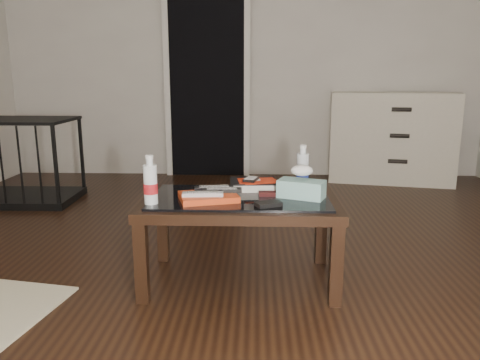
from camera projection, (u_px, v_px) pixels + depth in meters
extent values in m
plane|color=black|center=(235.00, 264.00, 2.71)|extent=(5.00, 5.00, 0.00)
plane|color=silver|center=(245.00, 47.00, 4.85)|extent=(5.00, 0.00, 5.00)
cube|color=black|center=(207.00, 82.00, 4.92)|extent=(0.80, 0.05, 2.00)
cube|color=silver|center=(167.00, 82.00, 4.90)|extent=(0.06, 0.04, 2.04)
cube|color=silver|center=(247.00, 82.00, 4.87)|extent=(0.06, 0.04, 2.04)
cube|color=black|center=(142.00, 263.00, 2.22)|extent=(0.06, 0.06, 0.40)
cube|color=black|center=(336.00, 265.00, 2.19)|extent=(0.06, 0.06, 0.40)
cube|color=black|center=(163.00, 228.00, 2.73)|extent=(0.06, 0.06, 0.40)
cube|color=black|center=(321.00, 229.00, 2.70)|extent=(0.06, 0.06, 0.40)
cube|color=black|center=(240.00, 203.00, 2.41)|extent=(1.00, 0.60, 0.05)
cube|color=black|center=(240.00, 198.00, 2.40)|extent=(0.90, 0.50, 0.01)
cube|color=beige|center=(391.00, 137.00, 4.74)|extent=(1.27, 0.72, 0.90)
cylinder|color=black|center=(398.00, 161.00, 4.53)|extent=(0.18, 0.07, 0.04)
cylinder|color=black|center=(400.00, 136.00, 4.47)|extent=(0.18, 0.07, 0.04)
cylinder|color=black|center=(401.00, 109.00, 4.42)|extent=(0.18, 0.07, 0.04)
cube|color=black|center=(24.00, 198.00, 4.05)|extent=(0.91, 0.61, 0.06)
cube|color=black|center=(16.00, 120.00, 3.91)|extent=(0.91, 0.61, 0.02)
cube|color=black|center=(56.00, 168.00, 3.70)|extent=(0.03, 0.03, 0.70)
cube|color=black|center=(82.00, 156.00, 4.24)|extent=(0.03, 0.03, 0.70)
cube|color=red|center=(208.00, 197.00, 2.33)|extent=(0.33, 0.28, 0.03)
cube|color=#B8B9BE|center=(203.00, 194.00, 2.29)|extent=(0.20, 0.06, 0.02)
cube|color=black|center=(222.00, 190.00, 2.37)|extent=(0.20, 0.06, 0.02)
cube|color=black|center=(214.00, 188.00, 2.41)|extent=(0.21, 0.08, 0.02)
cube|color=black|center=(253.00, 184.00, 2.56)|extent=(0.26, 0.22, 0.05)
cube|color=red|center=(256.00, 180.00, 2.54)|extent=(0.21, 0.16, 0.01)
cube|color=black|center=(251.00, 179.00, 2.52)|extent=(0.09, 0.12, 0.02)
cube|color=black|center=(268.00, 194.00, 2.41)|extent=(0.09, 0.05, 0.02)
cube|color=black|center=(268.00, 204.00, 2.22)|extent=(0.14, 0.11, 0.02)
cylinder|color=white|center=(150.00, 180.00, 2.24)|extent=(0.08, 0.08, 0.24)
cylinder|color=white|center=(303.00, 167.00, 2.56)|extent=(0.07, 0.07, 0.24)
cube|color=teal|center=(301.00, 189.00, 2.37)|extent=(0.26, 0.20, 0.09)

